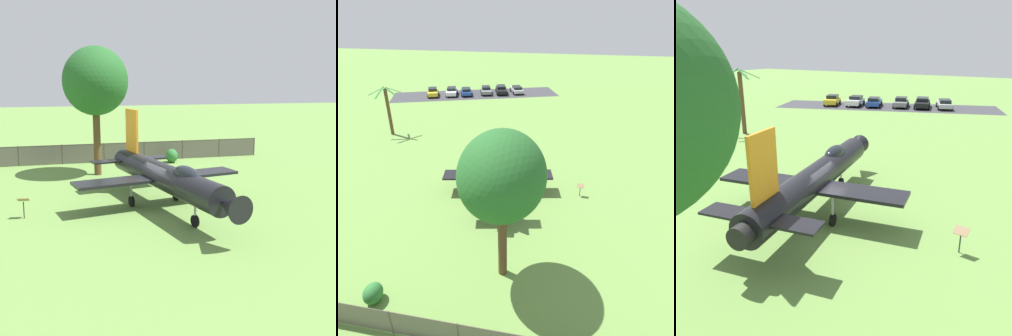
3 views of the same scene
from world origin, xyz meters
The scene contains 6 objects.
ground_plane centered at (0.00, 0.00, 0.00)m, with size 200.00×200.00×0.00m, color #668E42.
display_jet centered at (-0.33, -0.07, 1.91)m, with size 14.00×9.95×5.32m.
shade_tree centered at (10.26, 2.62, 7.02)m, with size 5.46×4.84×9.60m.
perimeter_fence centered at (15.45, 1.51, 0.90)m, with size 0.41×28.77×1.71m.
shrub_near_fence centered at (13.85, -4.19, 0.60)m, with size 1.26×1.04×1.20m.
info_plaque centered at (-0.01, 7.54, 0.85)m, with size 0.45×0.64×1.14m.
Camera 1 is at (-24.20, 5.94, 7.23)m, focal length 48.76 mm.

